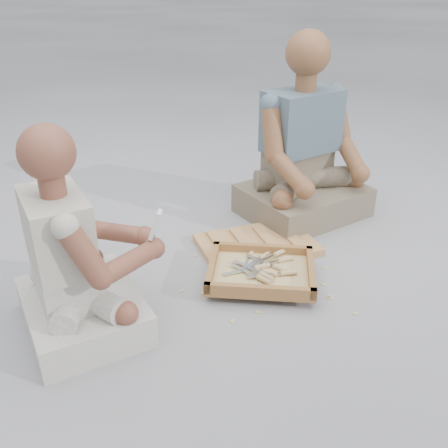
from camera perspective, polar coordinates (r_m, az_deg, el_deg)
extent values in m
plane|color=#A0A0A5|center=(2.08, 0.72, -9.15)|extent=(60.00, 60.00, 0.00)
cube|color=olive|center=(2.47, 3.79, -2.39)|extent=(0.60, 0.45, 0.04)
cube|color=brown|center=(2.19, 4.25, -5.77)|extent=(0.54, 0.48, 0.01)
cube|color=brown|center=(2.32, 4.41, -2.89)|extent=(0.44, 0.16, 0.05)
cube|color=brown|center=(2.04, 4.12, -7.64)|extent=(0.44, 0.16, 0.05)
cube|color=brown|center=(2.18, 9.93, -5.35)|extent=(0.13, 0.36, 0.05)
cube|color=brown|center=(2.19, -1.36, -4.82)|extent=(0.13, 0.36, 0.05)
cube|color=tan|center=(2.19, 4.26, -5.53)|extent=(0.48, 0.41, 0.01)
cube|color=silver|center=(2.23, 2.91, -4.67)|extent=(0.13, 0.10, 0.00)
cylinder|color=tan|center=(2.30, 4.67, -3.60)|extent=(0.07, 0.06, 0.02)
cube|color=silver|center=(2.21, 2.74, -4.83)|extent=(0.12, 0.11, 0.00)
cylinder|color=tan|center=(2.16, 5.28, -5.64)|extent=(0.07, 0.06, 0.02)
cube|color=silver|center=(2.22, 4.53, -4.60)|extent=(0.15, 0.04, 0.00)
cylinder|color=tan|center=(2.27, 7.04, -4.03)|extent=(0.07, 0.03, 0.02)
cube|color=silver|center=(2.23, 4.40, -4.18)|extent=(0.14, 0.08, 0.00)
cylinder|color=tan|center=(2.30, 6.39, -3.26)|extent=(0.07, 0.05, 0.02)
cube|color=silver|center=(2.19, 2.67, -4.91)|extent=(0.10, 0.13, 0.00)
cylinder|color=tan|center=(2.13, 4.90, -5.99)|extent=(0.06, 0.07, 0.02)
cube|color=silver|center=(2.17, 1.72, -5.43)|extent=(0.15, 0.04, 0.00)
cylinder|color=tan|center=(2.20, 4.38, -4.87)|extent=(0.07, 0.03, 0.02)
cube|color=silver|center=(2.25, 4.14, -4.15)|extent=(0.10, 0.13, 0.00)
cylinder|color=tan|center=(2.20, 6.47, -5.09)|extent=(0.06, 0.07, 0.02)
cube|color=silver|center=(2.23, 2.49, -4.65)|extent=(0.08, 0.14, 0.00)
cylinder|color=tan|center=(2.32, 3.17, -3.27)|extent=(0.05, 0.07, 0.02)
cube|color=silver|center=(2.14, 4.55, -5.85)|extent=(0.15, 0.02, 0.00)
cylinder|color=tan|center=(2.16, 7.38, -5.53)|extent=(0.07, 0.02, 0.02)
cube|color=silver|center=(2.17, 2.32, -5.28)|extent=(0.10, 0.13, 0.00)
cylinder|color=tan|center=(2.11, 4.56, -6.38)|extent=(0.06, 0.07, 0.02)
cube|color=tan|center=(2.40, 1.93, -3.72)|extent=(0.02, 0.02, 0.00)
cube|color=tan|center=(2.41, -3.33, -3.61)|extent=(0.02, 0.02, 0.00)
cube|color=tan|center=(1.99, 0.97, -11.03)|extent=(0.02, 0.02, 0.00)
cube|color=tan|center=(2.23, 5.87, -6.49)|extent=(0.02, 0.02, 0.00)
cube|color=tan|center=(2.16, -4.87, -7.64)|extent=(0.02, 0.02, 0.00)
cube|color=tan|center=(2.04, 3.87, -10.02)|extent=(0.02, 0.02, 0.00)
cube|color=tan|center=(2.24, 11.34, -6.81)|extent=(0.02, 0.02, 0.00)
cube|color=tan|center=(2.17, 11.98, -8.12)|extent=(0.02, 0.02, 0.00)
cube|color=tan|center=(2.10, 14.78, -9.84)|extent=(0.02, 0.02, 0.00)
cube|color=tan|center=(2.14, -2.51, -7.91)|extent=(0.02, 0.02, 0.00)
cube|color=tan|center=(2.60, 8.97, -1.46)|extent=(0.02, 0.02, 0.00)
cube|color=tan|center=(2.25, -0.50, -6.07)|extent=(0.02, 0.02, 0.00)
cube|color=tan|center=(2.35, 11.48, -4.96)|extent=(0.02, 0.02, 0.00)
cube|color=tan|center=(2.16, 11.98, -8.30)|extent=(0.02, 0.02, 0.00)
cube|color=beige|center=(2.01, -15.77, -9.54)|extent=(0.54, 0.61, 0.13)
cube|color=beige|center=(1.92, -17.84, -6.41)|extent=(0.25, 0.32, 0.16)
cube|color=#AAA696|center=(1.82, -18.51, -0.74)|extent=(0.28, 0.36, 0.27)
sphere|color=brown|center=(1.71, -19.61, 7.75)|extent=(0.19, 0.19, 0.19)
sphere|color=brown|center=(1.99, -9.10, -1.40)|extent=(0.08, 0.08, 0.08)
sphere|color=brown|center=(1.90, -7.98, -2.75)|extent=(0.08, 0.08, 0.08)
cube|color=#726A52|center=(2.82, 8.97, 2.69)|extent=(0.77, 0.69, 0.16)
cube|color=#726A52|center=(2.79, 8.35, 6.47)|extent=(0.40, 0.33, 0.19)
cube|color=#4F636D|center=(2.71, 8.88, 11.53)|extent=(0.45, 0.37, 0.32)
sphere|color=brown|center=(2.63, 9.60, 18.73)|extent=(0.23, 0.23, 0.23)
sphere|color=brown|center=(2.74, 15.31, 5.59)|extent=(0.10, 0.10, 0.10)
sphere|color=brown|center=(2.48, 9.22, 3.91)|extent=(0.10, 0.10, 0.10)
cube|color=silver|center=(1.86, -7.86, -0.07)|extent=(0.06, 0.06, 0.11)
cube|color=black|center=(1.85, -7.89, 0.21)|extent=(0.02, 0.04, 0.04)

